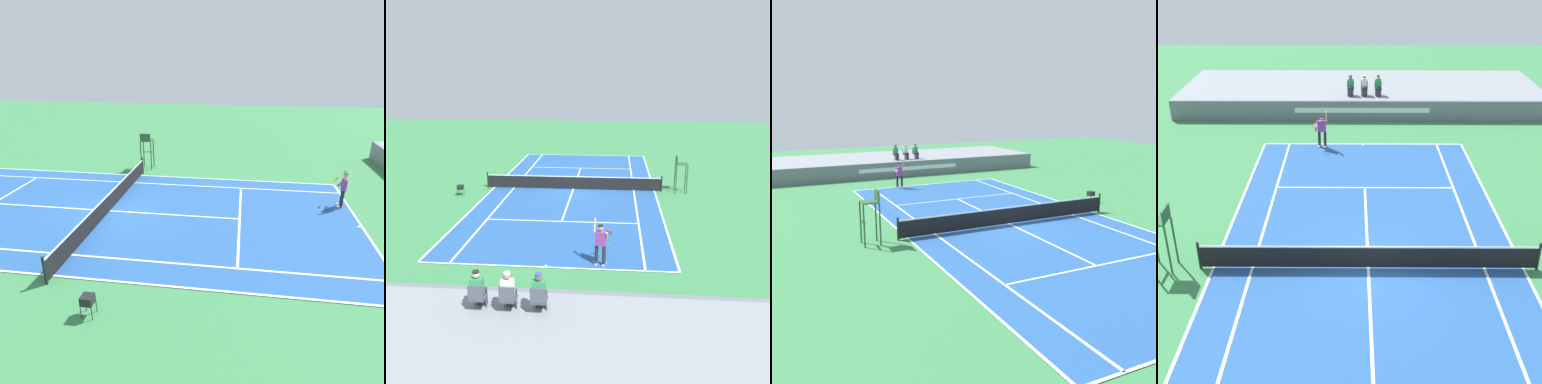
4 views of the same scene
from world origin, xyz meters
TOP-DOWN VIEW (x-y plane):
  - ground_plane at (0.00, 0.00)m, footprint 80.00×80.00m
  - court at (0.00, 0.00)m, footprint 11.08×23.88m
  - net at (0.00, 0.00)m, footprint 11.98×0.10m
  - tennis_player at (-2.26, 11.48)m, footprint 0.82×0.62m
  - tennis_ball at (-2.00, 10.24)m, footprint 0.07×0.07m
  - umpire_chair at (-7.12, 0.00)m, footprint 0.77×0.77m
  - ball_hopper at (7.15, 2.06)m, footprint 0.36×0.36m

SIDE VIEW (x-z plane):
  - ground_plane at x=0.00m, z-range 0.00..0.00m
  - court at x=0.00m, z-range 0.00..0.02m
  - tennis_ball at x=-2.00m, z-range 0.00..0.07m
  - net at x=0.00m, z-range -0.01..1.06m
  - ball_hopper at x=7.15m, z-range 0.22..0.92m
  - tennis_player at x=-2.26m, z-range -0.05..2.04m
  - umpire_chair at x=-7.12m, z-range 0.34..2.78m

